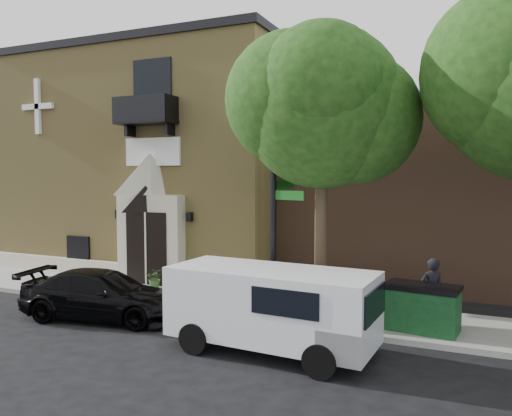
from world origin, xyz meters
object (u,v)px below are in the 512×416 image
(black_sedan, at_px, (102,295))
(street_sign, at_px, (274,198))
(pedestrian_near, at_px, (432,291))
(cargo_van, at_px, (278,307))
(fire_hydrant, at_px, (290,305))
(dumpster, at_px, (422,307))

(black_sedan, xyz_separation_m, street_sign, (4.71, 1.32, 2.78))
(pedestrian_near, bearing_deg, cargo_van, 13.64)
(black_sedan, height_order, street_sign, street_sign)
(cargo_van, relative_size, fire_hydrant, 5.76)
(black_sedan, xyz_separation_m, fire_hydrant, (5.11, 1.50, -0.12))
(street_sign, xyz_separation_m, dumpster, (3.75, 0.70, -2.72))
(fire_hydrant, bearing_deg, street_sign, -155.08)
(black_sedan, distance_m, fire_hydrant, 5.33)
(cargo_van, height_order, street_sign, street_sign)
(black_sedan, bearing_deg, pedestrian_near, -82.05)
(cargo_van, height_order, dumpster, cargo_van)
(cargo_van, distance_m, dumpster, 3.91)
(cargo_van, xyz_separation_m, fire_hydrant, (-0.46, 2.09, -0.52))
(street_sign, distance_m, dumpster, 4.68)
(cargo_van, xyz_separation_m, pedestrian_near, (3.07, 3.30, -0.06))
(street_sign, distance_m, pedestrian_near, 4.82)
(pedestrian_near, bearing_deg, fire_hydrant, -14.57)
(street_sign, height_order, fire_hydrant, street_sign)
(dumpster, bearing_deg, pedestrian_near, 83.60)
(fire_hydrant, relative_size, pedestrian_near, 0.48)
(black_sedan, relative_size, dumpster, 2.46)
(cargo_van, height_order, pedestrian_near, cargo_van)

